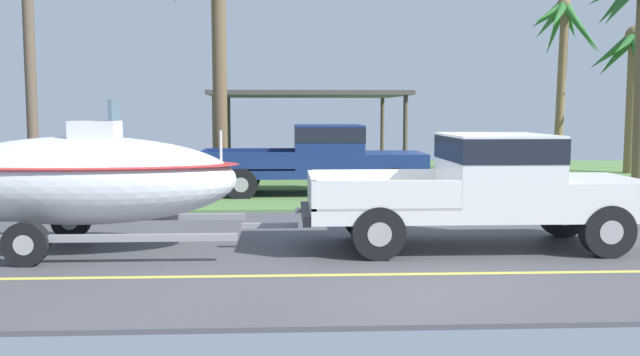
# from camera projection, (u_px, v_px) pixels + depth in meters

# --- Properties ---
(ground) EXTENTS (36.00, 22.00, 0.11)m
(ground) POSITION_uv_depth(u_px,v_px,m) (356.00, 189.00, 19.46)
(ground) COLOR #4C4C51
(pickup_truck_towing) EXTENTS (5.52, 1.99, 1.83)m
(pickup_truck_towing) POSITION_uv_depth(u_px,v_px,m) (494.00, 184.00, 11.10)
(pickup_truck_towing) COLOR silver
(pickup_truck_towing) RESTS_ON ground
(boat_on_trailer) EXTENTS (6.12, 2.30, 2.38)m
(boat_on_trailer) POSITION_uv_depth(u_px,v_px,m) (80.00, 179.00, 10.77)
(boat_on_trailer) COLOR gray
(boat_on_trailer) RESTS_ON ground
(parked_pickup_background) EXTENTS (5.96, 1.97, 1.84)m
(parked_pickup_background) POSITION_uv_depth(u_px,v_px,m) (327.00, 156.00, 17.74)
(parked_pickup_background) COLOR navy
(parked_pickup_background) RESTS_ON ground
(parked_sedan_near) EXTENTS (4.53, 1.94, 1.38)m
(parked_sedan_near) POSITION_uv_depth(u_px,v_px,m) (42.00, 176.00, 16.22)
(parked_sedan_near) COLOR #234C89
(parked_sedan_near) RESTS_ON ground
(carport_awning) EXTENTS (6.24, 5.53, 2.81)m
(carport_awning) POSITION_uv_depth(u_px,v_px,m) (308.00, 96.00, 23.06)
(carport_awning) COLOR #4C4238
(carport_awning) RESTS_ON ground
(palm_tree_mid) EXTENTS (3.08, 3.23, 5.06)m
(palm_tree_mid) POSITION_uv_depth(u_px,v_px,m) (632.00, 64.00, 23.34)
(palm_tree_mid) COLOR brown
(palm_tree_mid) RESTS_ON ground
(palm_tree_far_left) EXTENTS (2.69, 2.70, 6.02)m
(palm_tree_far_left) POSITION_uv_depth(u_px,v_px,m) (563.00, 35.00, 23.49)
(palm_tree_far_left) COLOR brown
(palm_tree_far_left) RESTS_ON ground
(utility_pole) EXTENTS (0.24, 1.80, 7.86)m
(utility_pole) POSITION_uv_depth(u_px,v_px,m) (28.00, 23.00, 14.81)
(utility_pole) COLOR brown
(utility_pole) RESTS_ON ground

